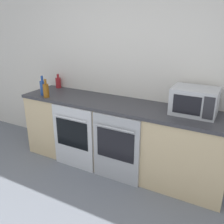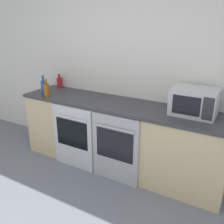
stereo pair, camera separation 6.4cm
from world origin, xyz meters
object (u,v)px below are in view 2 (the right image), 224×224
oven_left (73,137)px  oven_right (115,149)px  microwave (194,102)px  bottle_red (60,82)px  bottle_amber (47,90)px  bottle_blue (44,87)px

oven_left → oven_right: bearing=0.0°
oven_left → microwave: 1.59m
microwave → bottle_red: bearing=175.4°
oven_right → bottle_amber: bottle_amber is taller
oven_left → bottle_blue: size_ratio=3.16×
bottle_amber → bottle_blue: (-0.11, 0.06, 0.01)m
oven_left → bottle_amber: (-0.47, 0.09, 0.56)m
bottle_red → bottle_blue: bottle_blue is taller
oven_left → microwave: microwave is taller
microwave → bottle_amber: 1.91m
bottle_amber → bottle_blue: size_ratio=0.92×
oven_left → microwave: (1.41, 0.40, 0.61)m
bottle_blue → bottle_amber: bearing=-28.6°
oven_left → bottle_amber: size_ratio=3.43×
bottle_blue → microwave: bearing=7.0°
bottle_amber → bottle_red: size_ratio=1.19×
microwave → bottle_blue: bearing=-173.0°
bottle_red → bottle_blue: (0.07, -0.41, 0.02)m
oven_left → bottle_red: bearing=139.7°
oven_right → microwave: size_ratio=1.77×
oven_right → bottle_blue: 1.36m
oven_right → bottle_red: size_ratio=4.07×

